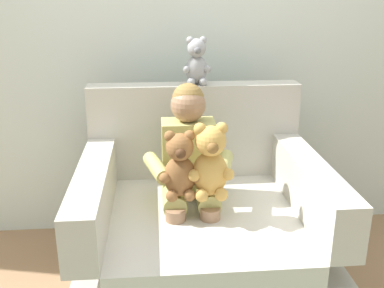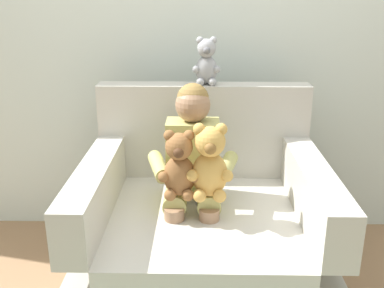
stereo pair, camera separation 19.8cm
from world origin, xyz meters
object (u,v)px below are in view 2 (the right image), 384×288
object	(u,v)px
plush_brown	(179,166)
plush_grey_on_backrest	(206,63)
plush_honey	(210,164)
seated_child	(193,161)
armchair	(203,234)

from	to	relation	value
plush_brown	plush_grey_on_backrest	bearing A→B (deg)	55.24
plush_honey	plush_grey_on_backrest	bearing A→B (deg)	95.55
plush_grey_on_backrest	plush_honey	bearing A→B (deg)	-104.73
seated_child	plush_brown	bearing A→B (deg)	-115.63
armchair	plush_brown	bearing A→B (deg)	-132.83
plush_brown	plush_grey_on_backrest	distance (m)	0.65
plush_brown	plush_honey	bearing A→B (deg)	-23.72
plush_honey	plush_brown	xyz separation A→B (m)	(-0.14, 0.01, -0.02)
plush_honey	plush_brown	distance (m)	0.14
armchair	plush_brown	xyz separation A→B (m)	(-0.11, -0.12, 0.41)
seated_child	plush_grey_on_backrest	distance (m)	0.55
armchair	plush_honey	distance (m)	0.45
armchair	plush_honey	world-z (taller)	armchair
armchair	plush_brown	distance (m)	0.44
seated_child	plush_brown	size ratio (longest dim) A/B	2.62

